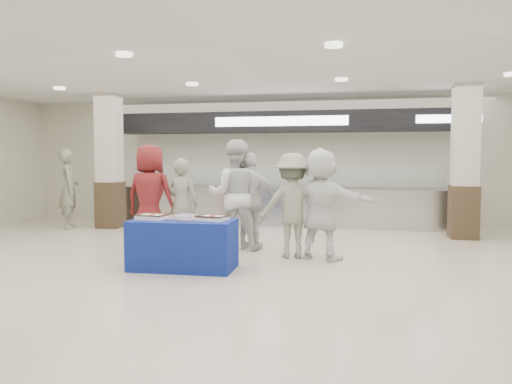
% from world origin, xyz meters
% --- Properties ---
extents(ground, '(14.00, 14.00, 0.00)m').
position_xyz_m(ground, '(0.00, 0.00, 0.00)').
color(ground, beige).
rests_on(ground, ground).
extents(serving_line, '(8.70, 0.85, 2.80)m').
position_xyz_m(serving_line, '(0.00, 5.40, 1.16)').
color(serving_line, '#B1B4B8').
rests_on(serving_line, ground).
extents(column_left, '(0.55, 0.55, 3.20)m').
position_xyz_m(column_left, '(-4.00, 4.20, 1.53)').
color(column_left, '#342518').
rests_on(column_left, ground).
extents(column_right, '(0.55, 0.55, 3.20)m').
position_xyz_m(column_right, '(4.00, 4.20, 1.53)').
color(column_right, '#342518').
rests_on(column_right, ground).
extents(display_table, '(1.57, 0.82, 0.75)m').
position_xyz_m(display_table, '(-0.74, 0.29, 0.38)').
color(display_table, navy).
rests_on(display_table, ground).
extents(sheet_cake_left, '(0.48, 0.41, 0.09)m').
position_xyz_m(sheet_cake_left, '(-1.22, 0.27, 0.80)').
color(sheet_cake_left, white).
rests_on(sheet_cake_left, display_table).
extents(sheet_cake_right, '(0.48, 0.41, 0.09)m').
position_xyz_m(sheet_cake_right, '(-0.28, 0.33, 0.79)').
color(sheet_cake_right, white).
rests_on(sheet_cake_right, display_table).
extents(cupcake_tray, '(0.54, 0.48, 0.07)m').
position_xyz_m(cupcake_tray, '(-0.73, 0.31, 0.79)').
color(cupcake_tray, '#A3A3A7').
rests_on(cupcake_tray, display_table).
extents(civilian_maroon, '(0.98, 0.68, 1.93)m').
position_xyz_m(civilian_maroon, '(-1.92, 1.79, 0.96)').
color(civilian_maroon, maroon).
rests_on(civilian_maroon, ground).
extents(soldier_a, '(0.62, 0.41, 1.68)m').
position_xyz_m(soldier_a, '(-1.31, 1.81, 0.84)').
color(soldier_a, gray).
rests_on(soldier_a, ground).
extents(chef_tall, '(1.10, 0.93, 2.01)m').
position_xyz_m(chef_tall, '(-0.37, 2.01, 1.00)').
color(chef_tall, silver).
rests_on(chef_tall, ground).
extents(chef_short, '(1.08, 0.53, 1.78)m').
position_xyz_m(chef_short, '(-0.07, 2.10, 0.89)').
color(chef_short, silver).
rests_on(chef_short, ground).
extents(soldier_b, '(1.26, 0.91, 1.76)m').
position_xyz_m(soldier_b, '(0.76, 1.50, 0.88)').
color(soldier_b, gray).
rests_on(soldier_b, ground).
extents(civilian_white, '(1.80, 1.07, 1.85)m').
position_xyz_m(civilian_white, '(1.25, 1.43, 0.92)').
color(civilian_white, white).
rests_on(civilian_white, ground).
extents(soldier_bg, '(0.74, 0.82, 1.89)m').
position_xyz_m(soldier_bg, '(-4.88, 3.85, 0.95)').
color(soldier_bg, gray).
rests_on(soldier_bg, ground).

